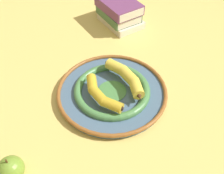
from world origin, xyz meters
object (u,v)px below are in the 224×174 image
book_stack (119,13)px  decorative_bowl (112,91)px  banana_a (127,77)px  apple (11,169)px  banana_b (100,94)px

book_stack → decorative_bowl: bearing=-30.4°
decorative_bowl → book_stack: size_ratio=1.52×
decorative_bowl → banana_a: bearing=141.8°
decorative_bowl → apple: size_ratio=4.57×
banana_b → banana_a: bearing=93.0°
book_stack → apple: size_ratio=3.01×
banana_b → book_stack: book_stack is taller
banana_a → book_stack: 0.39m
banana_a → book_stack: size_ratio=0.74×
decorative_bowl → book_stack: bearing=-162.4°
apple → banana_a: bearing=157.6°
banana_b → apple: (0.30, -0.11, -0.02)m
decorative_bowl → banana_b: banana_b is taller
book_stack → banana_a: bearing=-23.5°
banana_a → banana_b: 0.11m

